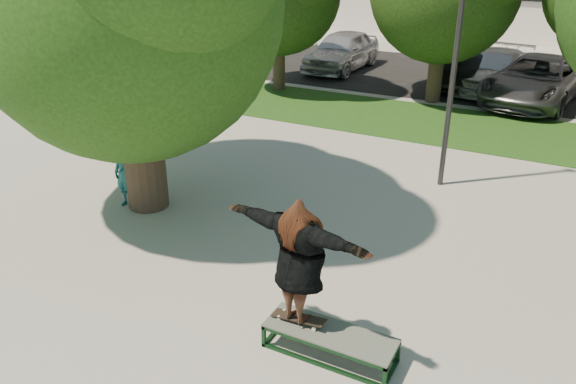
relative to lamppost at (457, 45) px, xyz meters
The scene contains 11 objects.
ground 5.99m from the lamppost, 101.31° to the right, with size 120.00×120.00×0.00m, color gray.
grass_strip 5.49m from the lamppost, 90.00° to the left, with size 30.00×4.00×0.02m, color #1C4012.
asphalt_strip 11.48m from the lamppost, 95.19° to the left, with size 40.00×8.00×0.01m, color black.
lamppost is the anchor object (origin of this frame).
grind_box 7.13m from the lamppost, 89.23° to the right, with size 1.80×0.60×0.38m.
skater_rig 6.74m from the lamppost, 93.42° to the right, with size 2.30×0.99×1.89m.
bystander 7.38m from the lamppost, 142.79° to the right, with size 0.55×0.36×1.50m, color #185B5E.
car_silver_a 12.42m from the lamppost, 123.60° to the left, with size 1.92×4.78×1.63m, color #B6B7BC.
car_dark 9.97m from the lamppost, 99.55° to the left, with size 1.42×4.09×1.35m, color black.
car_grey 8.89m from the lamppost, 82.74° to the left, with size 2.57×5.58×1.55m, color slate.
car_silver_b 10.01m from the lamppost, 92.95° to the left, with size 1.97×4.84×1.41m, color #ACACB1.
Camera 1 is at (3.41, -7.12, 5.23)m, focal length 35.00 mm.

